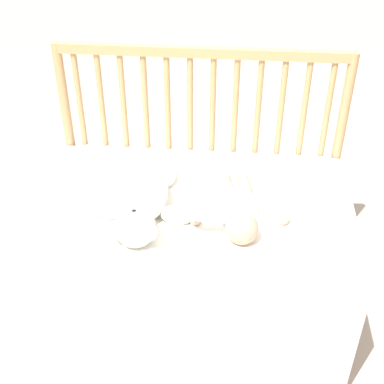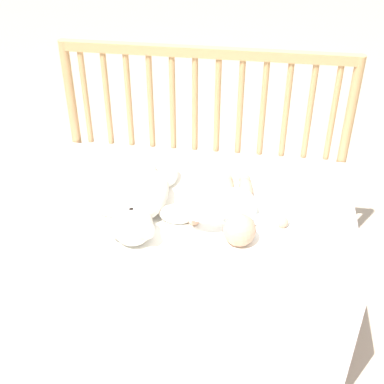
# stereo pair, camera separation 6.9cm
# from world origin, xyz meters

# --- Properties ---
(ground_plane) EXTENTS (12.00, 12.00, 0.00)m
(ground_plane) POSITION_xyz_m (0.00, 0.00, 0.00)
(ground_plane) COLOR tan
(crib_mattress) EXTENTS (1.09, 0.68, 0.53)m
(crib_mattress) POSITION_xyz_m (0.00, 0.00, 0.27)
(crib_mattress) COLOR silver
(crib_mattress) RESTS_ON ground_plane
(crib_rail) EXTENTS (1.09, 0.04, 0.95)m
(crib_rail) POSITION_xyz_m (-0.00, 0.36, 0.66)
(crib_rail) COLOR tan
(crib_rail) RESTS_ON ground_plane
(blanket) EXTENTS (0.83, 0.54, 0.01)m
(blanket) POSITION_xyz_m (-0.00, -0.05, 0.53)
(blanket) COLOR white
(blanket) RESTS_ON crib_mattress
(teddy_bear) EXTENTS (0.34, 0.46, 0.13)m
(teddy_bear) POSITION_xyz_m (-0.15, -0.08, 0.59)
(teddy_bear) COLOR silver
(teddy_bear) RESTS_ON crib_mattress
(baby) EXTENTS (0.33, 0.39, 0.10)m
(baby) POSITION_xyz_m (0.16, -0.06, 0.57)
(baby) COLOR white
(baby) RESTS_ON crib_mattress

